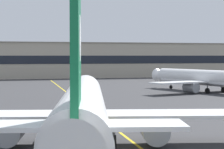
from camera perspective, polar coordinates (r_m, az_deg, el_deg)
taxiway_centreline at (r=56.01m, az=-1.25°, el=-5.66°), size 11.13×179.69×0.01m
airliner_foreground at (r=39.02m, az=-3.75°, el=-4.21°), size 32.27×41.10×11.65m
airliner_background at (r=98.00m, az=12.31°, el=-0.50°), size 28.59×36.23×10.39m
safety_cone_by_nose_gear at (r=56.09m, az=-5.71°, el=-5.40°), size 0.44×0.44×0.55m
terminal_building at (r=159.56m, az=-7.84°, el=1.81°), size 147.64×12.40×12.56m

